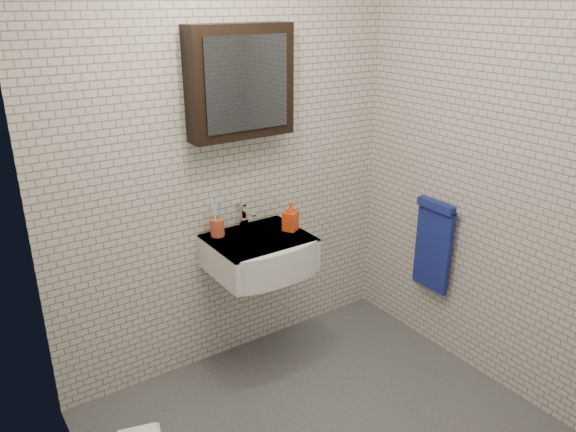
{
  "coord_description": "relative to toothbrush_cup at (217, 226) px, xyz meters",
  "views": [
    {
      "loc": [
        -1.46,
        -1.74,
        2.14
      ],
      "look_at": [
        0.03,
        0.45,
        1.09
      ],
      "focal_mm": 35.0,
      "sensor_mm": 36.0,
      "label": 1
    }
  ],
  "objects": [
    {
      "name": "towel_rail",
      "position": [
        1.18,
        -0.58,
        -0.18
      ],
      "size": [
        0.09,
        0.3,
        0.58
      ],
      "color": "silver",
      "rests_on": "room_shell"
    },
    {
      "name": "toothbrush_cup",
      "position": [
        0.0,
        0.0,
        0.0
      ],
      "size": [
        0.1,
        0.1,
        0.22
      ],
      "rotation": [
        0.0,
        0.0,
        -0.32
      ],
      "color": "#B14A2C",
      "rests_on": "washbasin"
    },
    {
      "name": "soap_bottle",
      "position": [
        0.39,
        -0.17,
        0.03
      ],
      "size": [
        0.11,
        0.11,
        0.17
      ],
      "primitive_type": "imported",
      "rotation": [
        0.0,
        0.0,
        0.51
      ],
      "color": "orange",
      "rests_on": "washbasin"
    },
    {
      "name": "washbasin",
      "position": [
        0.18,
        -0.19,
        -0.15
      ],
      "size": [
        0.55,
        0.5,
        0.2
      ],
      "color": "white",
      "rests_on": "room_shell"
    },
    {
      "name": "faucet",
      "position": [
        0.18,
        0.01,
        0.01
      ],
      "size": [
        0.06,
        0.2,
        0.15
      ],
      "color": "silver",
      "rests_on": "washbasin"
    },
    {
      "name": "room_shell",
      "position": [
        0.13,
        -0.93,
        0.56
      ],
      "size": [
        2.22,
        2.02,
        2.51
      ],
      "color": "silver",
      "rests_on": "ground"
    },
    {
      "name": "mirror_cabinet",
      "position": [
        0.18,
        0.0,
        0.79
      ],
      "size": [
        0.6,
        0.15,
        0.6
      ],
      "color": "black",
      "rests_on": "room_shell"
    }
  ]
}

